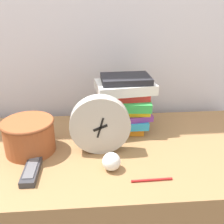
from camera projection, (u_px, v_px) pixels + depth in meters
name	position (u px, v px, depth m)	size (l,w,h in m)	color
wall_back	(89.00, 9.00, 1.15)	(6.00, 0.04, 2.40)	silver
desk	(95.00, 218.00, 1.15)	(1.34, 0.61, 0.72)	olive
desk_clock	(99.00, 125.00, 0.94)	(0.22, 0.05, 0.22)	#B7B2A8
book_stack	(124.00, 102.00, 1.10)	(0.25, 0.20, 0.24)	orange
basket	(28.00, 135.00, 0.96)	(0.19, 0.19, 0.12)	#994C28
tv_remote	(30.00, 170.00, 0.86)	(0.05, 0.15, 0.02)	#333338
crumpled_paper_ball	(110.00, 162.00, 0.87)	(0.06, 0.06, 0.06)	white
pen	(150.00, 180.00, 0.83)	(0.13, 0.01, 0.01)	#B21E1E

